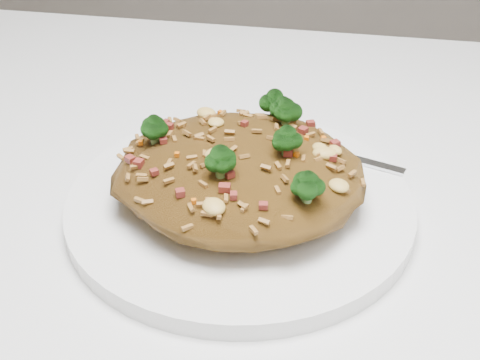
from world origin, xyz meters
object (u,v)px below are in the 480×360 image
object	(u,v)px
plate	(240,204)
fried_rice	(241,163)
dining_table	(265,328)
fork	(318,149)

from	to	relation	value
plate	fried_rice	size ratio (longest dim) A/B	1.41
plate	dining_table	bearing A→B (deg)	-48.74
dining_table	fried_rice	world-z (taller)	fried_rice
dining_table	plate	size ratio (longest dim) A/B	4.65
fried_rice	fork	distance (m)	0.09
dining_table	plate	world-z (taller)	plate
fork	plate	bearing A→B (deg)	-106.99
dining_table	plate	bearing A→B (deg)	131.26
dining_table	fork	distance (m)	0.15
fried_rice	plate	bearing A→B (deg)	-129.25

